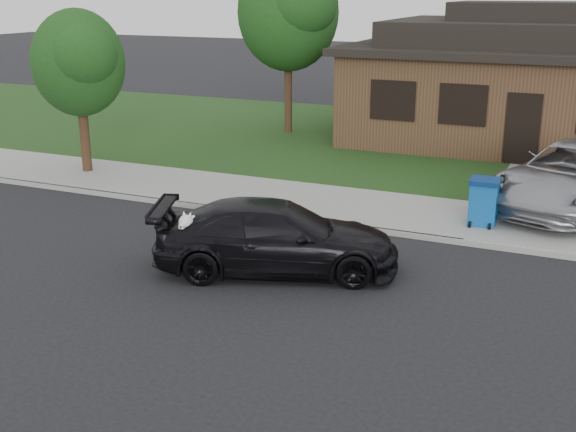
% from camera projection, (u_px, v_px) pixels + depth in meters
% --- Properties ---
extents(ground, '(120.00, 120.00, 0.00)m').
position_uv_depth(ground, '(230.00, 275.00, 13.75)').
color(ground, black).
rests_on(ground, ground).
extents(sidewalk, '(60.00, 3.00, 0.12)m').
position_uv_depth(sidewalk, '(324.00, 203.00, 18.10)').
color(sidewalk, gray).
rests_on(sidewalk, ground).
extents(curb, '(60.00, 0.12, 0.12)m').
position_uv_depth(curb, '(301.00, 220.00, 16.79)').
color(curb, gray).
rests_on(curb, ground).
extents(lawn, '(60.00, 13.00, 0.13)m').
position_uv_depth(lawn, '(407.00, 143.00, 25.07)').
color(lawn, '#193814').
rests_on(lawn, ground).
extents(sedan, '(5.03, 3.40, 1.35)m').
position_uv_depth(sedan, '(276.00, 237.00, 13.78)').
color(sedan, black).
rests_on(sedan, ground).
extents(recycling_bin, '(0.66, 0.70, 1.07)m').
position_uv_depth(recycling_bin, '(484.00, 202.00, 16.11)').
color(recycling_bin, '#0E539F').
rests_on(recycling_bin, sidewalk).
extents(house, '(12.60, 8.60, 4.65)m').
position_uv_depth(house, '(539.00, 82.00, 24.65)').
color(house, '#422B1C').
rests_on(house, ground).
extents(tree_0, '(3.78, 3.60, 6.34)m').
position_uv_depth(tree_0, '(291.00, 10.00, 25.29)').
color(tree_0, '#332114').
rests_on(tree_0, ground).
extents(tree_2, '(2.73, 2.60, 4.59)m').
position_uv_depth(tree_2, '(80.00, 62.00, 20.05)').
color(tree_2, '#332114').
rests_on(tree_2, ground).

